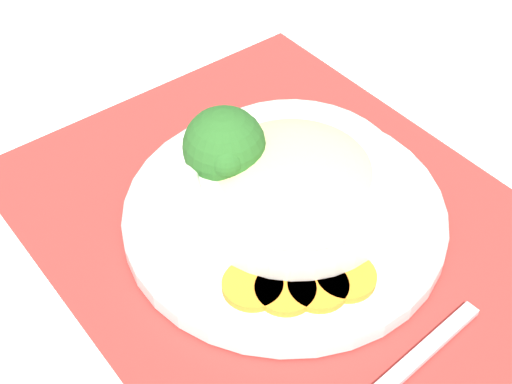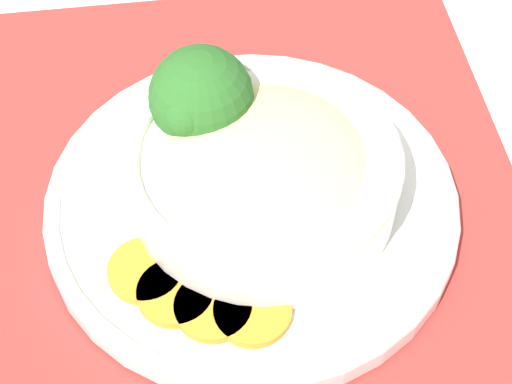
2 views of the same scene
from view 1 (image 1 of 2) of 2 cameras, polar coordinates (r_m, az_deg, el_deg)
The scene contains 9 objects.
ground_plane at distance 0.64m, azimuth 2.26°, elevation -2.58°, with size 4.00×4.00×0.00m, color white.
placemat at distance 0.64m, azimuth 2.26°, elevation -2.45°, with size 0.53×0.45×0.00m.
plate at distance 0.63m, azimuth 2.29°, elevation -1.63°, with size 0.29×0.29×0.02m.
bowl at distance 0.61m, azimuth 3.01°, elevation 0.89°, with size 0.18×0.18×0.06m.
broccoli_floret at distance 0.61m, azimuth -2.55°, elevation 3.54°, with size 0.07×0.07×0.09m.
carrot_slice_near at distance 0.57m, azimuth -0.28°, elevation -7.46°, with size 0.05×0.05×0.01m.
carrot_slice_middle at distance 0.57m, azimuth 2.37°, elevation -7.80°, with size 0.05×0.05×0.01m.
carrot_slice_far at distance 0.57m, azimuth 5.00°, elevation -7.52°, with size 0.05×0.05×0.01m.
carrot_slice_extra at distance 0.58m, azimuth 7.32°, elevation -6.68°, with size 0.05×0.05×0.01m.
Camera 1 is at (-0.36, 0.24, 0.47)m, focal length 50.00 mm.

